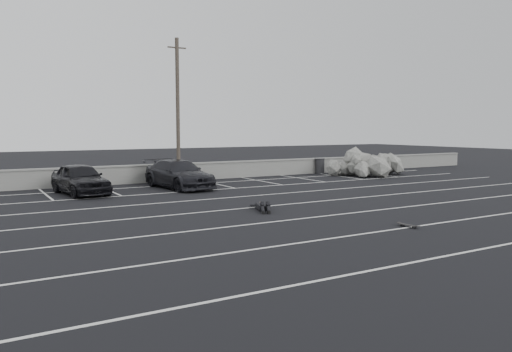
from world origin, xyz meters
TOP-DOWN VIEW (x-y plane):
  - ground at (0.00, 0.00)m, footprint 120.00×120.00m
  - seawall at (0.00, 14.00)m, footprint 50.00×0.45m
  - stall_lines at (-0.08, 4.41)m, footprint 36.00×20.05m
  - car_left at (-6.54, 10.66)m, footprint 2.37×4.60m
  - car_right at (-1.51, 10.64)m, footprint 2.70×5.32m
  - utility_pole at (-0.51, 13.20)m, footprint 1.10×0.22m
  - trash_bin at (10.13, 13.60)m, footprint 0.74×0.74m
  - riprap_pile at (12.10, 10.71)m, footprint 5.91×3.97m
  - person at (-1.32, 2.46)m, footprint 2.44×2.83m
  - skateboard at (0.90, -2.95)m, footprint 0.23×0.68m

SIDE VIEW (x-z plane):
  - ground at x=0.00m, z-range 0.00..0.00m
  - stall_lines at x=-0.08m, z-range 0.00..0.01m
  - skateboard at x=0.90m, z-range 0.02..0.10m
  - person at x=-1.32m, z-range 0.00..0.44m
  - riprap_pile at x=12.10m, z-range -0.18..1.22m
  - trash_bin at x=10.13m, z-range 0.01..1.06m
  - seawall at x=0.00m, z-range 0.02..1.08m
  - car_right at x=-1.51m, z-range 0.00..1.48m
  - car_left at x=-6.54m, z-range 0.00..1.50m
  - utility_pole at x=-0.51m, z-range 0.05..8.33m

